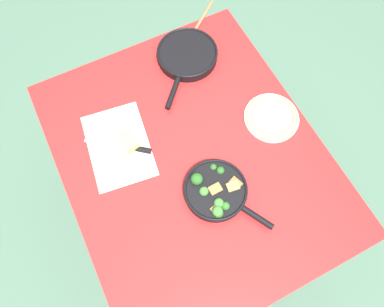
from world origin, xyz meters
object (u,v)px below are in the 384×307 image
skillet_eggs (187,55)px  wooden_spoon (193,33)px  skillet_broccoli (216,191)px  cheese_block (129,142)px  dinner_plate_stack (272,117)px  grater_knife (128,147)px

skillet_eggs → wooden_spoon: bearing=-175.6°
skillet_broccoli → cheese_block: bearing=-176.5°
wooden_spoon → skillet_broccoli: bearing=31.7°
skillet_eggs → wooden_spoon: skillet_eggs is taller
cheese_block → wooden_spoon: bearing=128.7°
wooden_spoon → dinner_plate_stack: size_ratio=1.24×
skillet_eggs → grater_knife: 0.52m
skillet_broccoli → dinner_plate_stack: (-0.18, 0.37, -0.01)m
wooden_spoon → grater_knife: (0.41, -0.51, 0.00)m
skillet_eggs → dinner_plate_stack: size_ratio=1.56×
grater_knife → cheese_block: (-0.01, 0.01, 0.02)m
skillet_broccoli → grater_knife: 0.41m
skillet_broccoli → skillet_eggs: size_ratio=0.96×
cheese_block → dinner_plate_stack: bearing=74.6°
skillet_broccoli → skillet_eggs: skillet_broccoli is taller
skillet_broccoli → grater_knife: bearing=-174.0°
wooden_spoon → cheese_block: cheese_block is taller
wooden_spoon → dinner_plate_stack: dinner_plate_stack is taller
wooden_spoon → grater_knife: bearing=0.9°
cheese_block → dinner_plate_stack: 0.61m
grater_knife → cheese_block: bearing=-103.2°
skillet_broccoli → wooden_spoon: skillet_broccoli is taller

